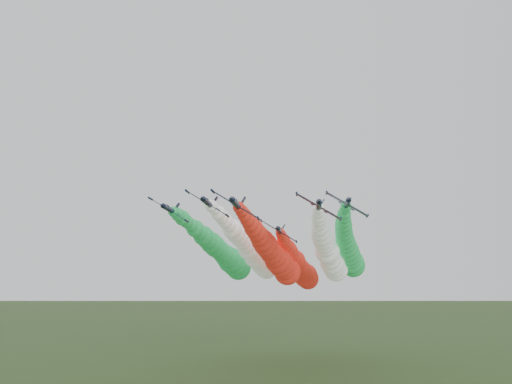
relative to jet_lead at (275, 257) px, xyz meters
The scene contains 6 objects.
jet_lead is the anchor object (origin of this frame).
jet_inner_left 11.67m from the jet_lead, 125.69° to the left, with size 13.77×70.82×15.49m.
jet_inner_right 15.91m from the jet_lead, 27.78° to the left, with size 13.55×70.60×15.27m.
jet_outer_left 24.02m from the jet_lead, 133.52° to the left, with size 14.12×71.18×15.85m.
jet_outer_right 26.03m from the jet_lead, 39.59° to the left, with size 13.76×70.81×15.49m.
jet_trail 29.76m from the jet_lead, 79.05° to the left, with size 13.75×70.80×15.47m.
Camera 1 is at (9.97, -98.94, 20.15)m, focal length 35.00 mm.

